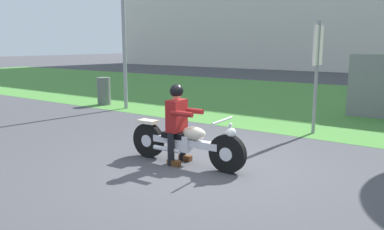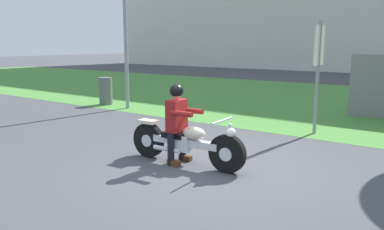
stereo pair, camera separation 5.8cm
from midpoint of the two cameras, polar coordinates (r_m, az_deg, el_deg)
name	(u,v)px [view 1 (the left image)]	position (r m, az deg, el deg)	size (l,w,h in m)	color
ground	(206,167)	(6.62, 1.82, -7.77)	(120.00, 120.00, 0.00)	#424247
grass_verge	(343,102)	(14.83, 21.46, 1.76)	(60.00, 12.00, 0.01)	#478438
motorcycle_lead	(186,143)	(6.66, -1.20, -4.13)	(2.29, 0.66, 0.88)	black
rider_lead	(178,118)	(6.66, -2.42, -0.39)	(0.56, 0.48, 1.40)	black
streetlight_pole	(126,1)	(12.55, -10.01, 16.35)	(0.96, 0.20, 5.36)	gray
trash_can	(104,91)	(13.62, -13.13, 3.49)	(0.46, 0.46, 0.94)	#595E5B
sign_banner	(317,60)	(9.28, 18.01, 7.83)	(0.08, 0.60, 2.60)	gray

